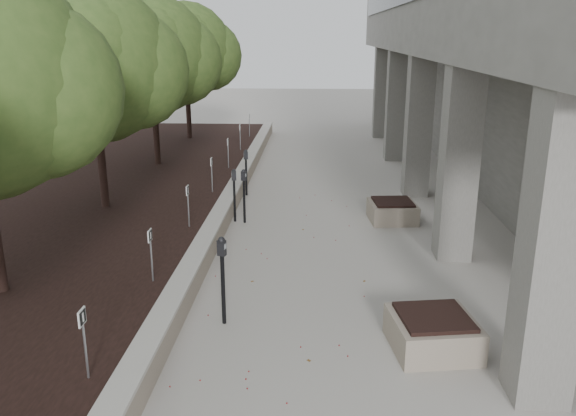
% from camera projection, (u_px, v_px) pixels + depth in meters
% --- Properties ---
extents(retaining_wall, '(0.39, 26.00, 0.50)m').
position_uv_depth(retaining_wall, '(229.00, 202.00, 15.50)').
color(retaining_wall, tan).
rests_on(retaining_wall, ground).
extents(planting_bed, '(7.00, 26.00, 0.40)m').
position_uv_depth(planting_bed, '(94.00, 202.00, 15.69)').
color(planting_bed, black).
rests_on(planting_bed, ground).
extents(crabapple_tree_3, '(4.60, 4.00, 5.44)m').
position_uv_depth(crabapple_tree_3, '(96.00, 97.00, 13.86)').
color(crabapple_tree_3, '#375420').
rests_on(crabapple_tree_3, planting_bed).
extents(crabapple_tree_4, '(4.60, 4.00, 5.44)m').
position_uv_depth(crabapple_tree_4, '(153.00, 81.00, 18.64)').
color(crabapple_tree_4, '#375420').
rests_on(crabapple_tree_4, planting_bed).
extents(crabapple_tree_5, '(4.60, 4.00, 5.44)m').
position_uv_depth(crabapple_tree_5, '(186.00, 71.00, 23.42)').
color(crabapple_tree_5, '#375420').
rests_on(crabapple_tree_5, planting_bed).
extents(parking_sign_2, '(0.04, 0.22, 0.96)m').
position_uv_depth(parking_sign_2, '(85.00, 344.00, 7.21)').
color(parking_sign_2, black).
rests_on(parking_sign_2, planting_bed).
extents(parking_sign_3, '(0.04, 0.22, 0.96)m').
position_uv_depth(parking_sign_3, '(151.00, 256.00, 10.08)').
color(parking_sign_3, black).
rests_on(parking_sign_3, planting_bed).
extents(parking_sign_4, '(0.04, 0.22, 0.96)m').
position_uv_depth(parking_sign_4, '(188.00, 206.00, 12.95)').
color(parking_sign_4, black).
rests_on(parking_sign_4, planting_bed).
extents(parking_sign_5, '(0.04, 0.22, 0.96)m').
position_uv_depth(parking_sign_5, '(212.00, 175.00, 15.82)').
color(parking_sign_5, black).
rests_on(parking_sign_5, planting_bed).
extents(parking_sign_6, '(0.04, 0.22, 0.96)m').
position_uv_depth(parking_sign_6, '(228.00, 153.00, 18.69)').
color(parking_sign_6, black).
rests_on(parking_sign_6, planting_bed).
extents(parking_sign_7, '(0.04, 0.22, 0.96)m').
position_uv_depth(parking_sign_7, '(240.00, 137.00, 21.56)').
color(parking_sign_7, black).
rests_on(parking_sign_7, planting_bed).
extents(parking_sign_8, '(0.04, 0.22, 0.96)m').
position_uv_depth(parking_sign_8, '(249.00, 125.00, 24.43)').
color(parking_sign_8, black).
rests_on(parking_sign_8, planting_bed).
extents(parking_meter_2, '(0.18, 0.15, 1.51)m').
position_uv_depth(parking_meter_2, '(223.00, 281.00, 9.36)').
color(parking_meter_2, black).
rests_on(parking_meter_2, ground).
extents(parking_meter_3, '(0.15, 0.12, 1.36)m').
position_uv_depth(parking_meter_3, '(234.00, 196.00, 14.56)').
color(parking_meter_3, black).
rests_on(parking_meter_3, ground).
extents(parking_meter_4, '(0.16, 0.13, 1.38)m').
position_uv_depth(parking_meter_4, '(244.00, 196.00, 14.45)').
color(parking_meter_4, black).
rests_on(parking_meter_4, ground).
extents(parking_meter_5, '(0.16, 0.13, 1.37)m').
position_uv_depth(parking_meter_5, '(246.00, 173.00, 16.93)').
color(parking_meter_5, black).
rests_on(parking_meter_5, ground).
extents(planter_front, '(1.37, 1.37, 0.56)m').
position_uv_depth(planter_front, '(433.00, 332.00, 8.72)').
color(planter_front, tan).
rests_on(planter_front, ground).
extents(planter_back, '(1.24, 1.24, 0.53)m').
position_uv_depth(planter_back, '(392.00, 211.00, 14.74)').
color(planter_back, tan).
rests_on(planter_back, ground).
extents(berry_scatter, '(3.30, 14.10, 0.02)m').
position_uv_depth(berry_scatter, '(285.00, 271.00, 11.66)').
color(berry_scatter, maroon).
rests_on(berry_scatter, ground).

